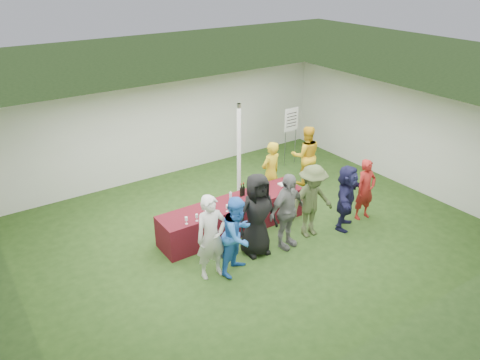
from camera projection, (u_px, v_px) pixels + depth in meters
ground at (250, 230)px, 11.03m from camera, size 60.00×60.00×0.00m
tent at (239, 157)px, 11.59m from camera, size 10.00×10.00×10.00m
serving_table at (233, 216)px, 10.89m from camera, size 3.60×0.80×0.75m
wine_bottles at (253, 188)px, 11.11m from camera, size 0.79×0.12×0.32m
wine_glasses at (222, 208)px, 10.24m from camera, size 2.74×0.13×0.16m
water_bottle at (231, 196)px, 10.73m from camera, size 0.07×0.07×0.23m
bar_towel at (284, 184)px, 11.53m from camera, size 0.25×0.18×0.03m
dump_bucket at (292, 185)px, 11.31m from camera, size 0.21×0.21×0.18m
wine_list_sign at (291, 124)px, 13.96m from camera, size 0.50×0.03×1.80m
staff_pourer at (271, 173)px, 11.94m from camera, size 0.67×0.49×1.68m
staff_back at (306, 155)px, 12.96m from camera, size 1.03×0.95×1.70m
customer_0 at (211, 237)px, 9.11m from camera, size 0.68×0.47×1.78m
customer_1 at (238, 235)px, 9.28m from camera, size 1.00×0.91×1.67m
customer_2 at (257, 215)px, 9.81m from camera, size 0.96×0.68×1.86m
customer_3 at (287, 211)px, 10.06m from camera, size 1.08×0.59×1.75m
customer_4 at (312, 201)px, 10.48m from camera, size 1.17×0.72×1.75m
customer_5 at (346, 197)px, 10.84m from camera, size 1.48×1.21×1.59m
customer_6 at (365, 189)px, 11.25m from camera, size 0.59×0.41×1.53m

